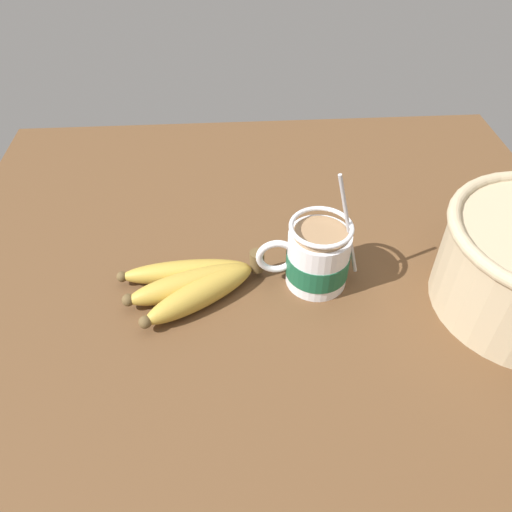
% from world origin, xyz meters
% --- Properties ---
extents(table, '(0.94, 0.94, 0.03)m').
position_xyz_m(table, '(0.00, 0.00, 0.02)').
color(table, brown).
rests_on(table, ground).
extents(coffee_mug, '(0.13, 0.08, 0.17)m').
position_xyz_m(coffee_mug, '(-0.05, -0.01, 0.07)').
color(coffee_mug, silver).
rests_on(coffee_mug, table).
extents(banana_bunch, '(0.20, 0.12, 0.04)m').
position_xyz_m(banana_bunch, '(0.11, -0.00, 0.05)').
color(banana_bunch, brown).
rests_on(banana_bunch, table).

